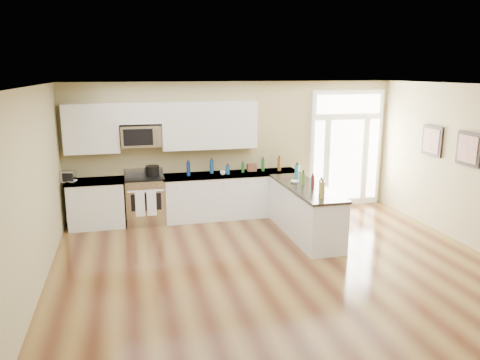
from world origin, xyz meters
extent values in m
plane|color=#472514|center=(0.00, 0.00, 0.00)|extent=(8.00, 8.00, 0.00)
plane|color=tan|center=(0.00, 4.00, 1.40)|extent=(7.00, 0.00, 7.00)
plane|color=tan|center=(-3.50, 0.00, 1.40)|extent=(0.00, 8.00, 8.00)
plane|color=white|center=(0.00, 0.00, 2.80)|extent=(8.00, 8.00, 0.00)
cube|color=silver|center=(-2.87, 3.69, 0.45)|extent=(1.06, 0.62, 0.90)
cube|color=black|center=(-2.87, 3.69, 0.05)|extent=(1.02, 0.52, 0.10)
cube|color=black|center=(-2.87, 3.69, 0.92)|extent=(1.10, 0.66, 0.04)
cube|color=silver|center=(-0.16, 3.69, 0.45)|extent=(2.81, 0.62, 0.90)
cube|color=black|center=(-0.16, 3.69, 0.05)|extent=(2.77, 0.52, 0.10)
cube|color=black|center=(-0.16, 3.69, 0.92)|extent=(2.85, 0.66, 0.04)
cube|color=silver|center=(0.93, 2.24, 0.45)|extent=(0.65, 2.28, 0.90)
cube|color=black|center=(0.93, 2.24, 0.05)|extent=(0.61, 2.18, 0.10)
cube|color=black|center=(0.93, 2.24, 0.92)|extent=(0.69, 2.32, 0.04)
cube|color=silver|center=(-2.88, 3.83, 1.93)|extent=(1.04, 0.33, 0.95)
cube|color=silver|center=(-0.57, 3.83, 1.93)|extent=(1.94, 0.33, 0.95)
cube|color=silver|center=(-1.95, 3.83, 2.20)|extent=(0.82, 0.33, 0.40)
cube|color=silver|center=(-1.95, 3.80, 1.76)|extent=(0.78, 0.40, 0.42)
cube|color=black|center=(-2.01, 3.59, 1.76)|extent=(0.56, 0.01, 0.32)
cube|color=white|center=(2.55, 3.96, 1.30)|extent=(1.70, 0.08, 2.60)
cube|color=white|center=(2.55, 3.91, 1.05)|extent=(0.78, 0.02, 1.80)
cube|color=white|center=(1.89, 3.91, 1.05)|extent=(0.22, 0.02, 1.80)
cube|color=white|center=(3.21, 3.91, 1.05)|extent=(0.22, 0.02, 1.80)
cube|color=white|center=(2.55, 3.91, 2.30)|extent=(1.50, 0.02, 0.40)
cube|color=black|center=(3.47, 2.20, 1.70)|extent=(0.04, 0.58, 0.58)
cube|color=#9E4B3F|center=(3.45, 2.20, 1.70)|extent=(0.01, 0.46, 0.46)
cube|color=black|center=(3.47, 1.20, 1.70)|extent=(0.04, 0.58, 0.58)
cube|color=#9E4B3F|center=(3.45, 1.20, 1.70)|extent=(0.01, 0.46, 0.46)
cube|color=silver|center=(-1.92, 3.69, 0.46)|extent=(0.77, 0.63, 0.92)
cube|color=black|center=(-1.92, 3.69, 0.94)|extent=(0.77, 0.60, 0.03)
cube|color=silver|center=(-1.92, 3.99, 1.01)|extent=(0.77, 0.04, 0.14)
cube|color=black|center=(-1.92, 3.37, 0.52)|extent=(0.58, 0.01, 0.34)
cylinder|color=silver|center=(-1.92, 3.35, 0.74)|extent=(0.70, 0.02, 0.02)
cube|color=white|center=(-2.04, 3.34, 0.50)|extent=(0.18, 0.02, 0.50)
cube|color=white|center=(-1.82, 3.34, 0.50)|extent=(0.18, 0.02, 0.50)
cylinder|color=black|center=(-1.76, 3.80, 1.06)|extent=(0.35, 0.35, 0.21)
cube|color=silver|center=(-3.35, 3.67, 1.05)|extent=(0.29, 0.25, 0.22)
cube|color=brown|center=(0.31, 3.79, 1.02)|extent=(0.19, 0.14, 0.16)
imported|color=white|center=(-3.27, 3.59, 0.96)|extent=(0.22, 0.22, 0.04)
imported|color=white|center=(0.81, 2.53, 0.96)|extent=(0.19, 0.19, 0.05)
imported|color=white|center=(-0.36, 3.56, 0.98)|extent=(0.11, 0.11, 0.08)
cylinder|color=#19591E|center=(0.55, 3.75, 1.07)|extent=(0.07, 0.07, 0.25)
cylinder|color=navy|center=(-0.55, 3.77, 1.08)|extent=(0.08, 0.08, 0.28)
cylinder|color=brown|center=(0.90, 3.70, 1.08)|extent=(0.08, 0.08, 0.28)
cylinder|color=olive|center=(0.88, 1.40, 1.08)|extent=(0.08, 0.08, 0.29)
cylinder|color=#26727F|center=(0.92, 2.70, 1.10)|extent=(0.08, 0.08, 0.32)
cylinder|color=#591919|center=(0.98, 2.05, 1.06)|extent=(0.06, 0.06, 0.24)
cylinder|color=#B2B2B7|center=(0.99, 1.70, 1.06)|extent=(0.08, 0.08, 0.25)
cylinder|color=navy|center=(-1.05, 3.64, 1.08)|extent=(0.07, 0.07, 0.28)
cylinder|color=#3F7226|center=(0.91, 2.35, 1.06)|extent=(0.07, 0.07, 0.24)
cylinder|color=#19591E|center=(0.10, 3.71, 1.04)|extent=(0.06, 0.06, 0.20)
cylinder|color=navy|center=(-0.25, 3.60, 1.03)|extent=(0.08, 0.08, 0.18)
camera|label=1|loc=(-2.24, -5.56, 3.00)|focal=35.00mm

